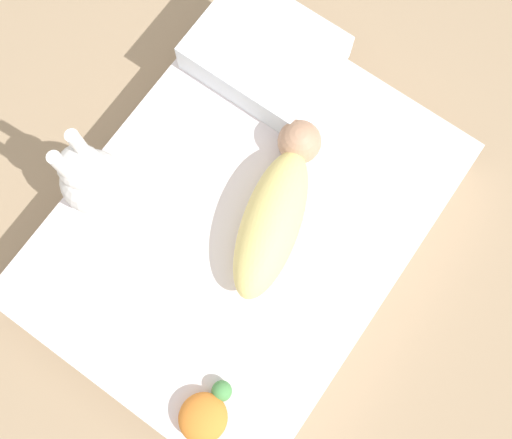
# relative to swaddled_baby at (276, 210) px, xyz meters

# --- Properties ---
(ground_plane) EXTENTS (12.00, 12.00, 0.00)m
(ground_plane) POSITION_rel_swaddled_baby_xyz_m (-0.06, 0.07, -0.22)
(ground_plane) COLOR #9E8466
(bed_mattress) EXTENTS (1.12, 0.86, 0.15)m
(bed_mattress) POSITION_rel_swaddled_baby_xyz_m (-0.06, 0.07, -0.15)
(bed_mattress) COLOR white
(bed_mattress) RESTS_ON ground_plane
(swaddled_baby) EXTENTS (0.50, 0.26, 0.14)m
(swaddled_baby) POSITION_rel_swaddled_baby_xyz_m (0.00, 0.00, 0.00)
(swaddled_baby) COLOR #EFDB7F
(swaddled_baby) RESTS_ON bed_mattress
(pillow) EXTENTS (0.31, 0.38, 0.10)m
(pillow) POSITION_rel_swaddled_baby_xyz_m (0.36, 0.29, -0.02)
(pillow) COLOR white
(pillow) RESTS_ON bed_mattress
(bunny_plush) EXTENTS (0.17, 0.17, 0.34)m
(bunny_plush) POSITION_rel_swaddled_baby_xyz_m (-0.21, 0.42, 0.05)
(bunny_plush) COLOR white
(bunny_plush) RESTS_ON bed_mattress
(turtle_plush) EXTENTS (0.16, 0.12, 0.07)m
(turtle_plush) POSITION_rel_swaddled_baby_xyz_m (-0.51, -0.15, -0.04)
(turtle_plush) COLOR orange
(turtle_plush) RESTS_ON bed_mattress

